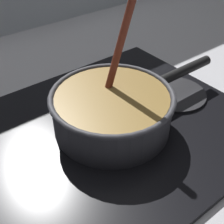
# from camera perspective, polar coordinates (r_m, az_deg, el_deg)

# --- Properties ---
(hob_plate) EXTENTS (0.56, 0.48, 0.01)m
(hob_plate) POSITION_cam_1_polar(r_m,az_deg,el_deg) (0.62, 0.00, -3.18)
(hob_plate) COLOR black
(hob_plate) RESTS_ON ground
(burner_ring) EXTENTS (0.20, 0.20, 0.01)m
(burner_ring) POSITION_cam_1_polar(r_m,az_deg,el_deg) (0.61, 0.00, -2.48)
(burner_ring) COLOR #592D0C
(burner_ring) RESTS_ON hob_plate
(spare_burner) EXTENTS (0.14, 0.14, 0.01)m
(spare_burner) POSITION_cam_1_polar(r_m,az_deg,el_deg) (0.72, 11.63, 3.36)
(spare_burner) COLOR #262628
(spare_burner) RESTS_ON hob_plate
(cooking_pan) EXTENTS (0.40, 0.24, 0.27)m
(cooking_pan) POSITION_cam_1_polar(r_m,az_deg,el_deg) (0.59, 0.16, 0.52)
(cooking_pan) COLOR #38383D
(cooking_pan) RESTS_ON hob_plate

